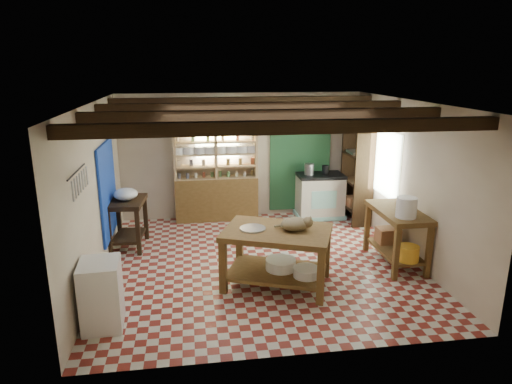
{
  "coord_description": "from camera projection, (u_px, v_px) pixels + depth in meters",
  "views": [
    {
      "loc": [
        -1.09,
        -6.82,
        3.15
      ],
      "look_at": [
        -0.02,
        0.3,
        1.13
      ],
      "focal_mm": 32.0,
      "sensor_mm": 36.0,
      "label": 1
    }
  ],
  "objects": [
    {
      "name": "cat",
      "position": [
        295.0,
        224.0,
        6.51
      ],
      "size": [
        0.47,
        0.4,
        0.19
      ],
      "primitive_type": "ellipsoid",
      "rotation": [
        0.0,
        0.0,
        -0.21
      ],
      "color": "#998359",
      "rests_on": "work_table"
    },
    {
      "name": "white_cabinet",
      "position": [
        101.0,
        294.0,
        5.59
      ],
      "size": [
        0.5,
        0.59,
        0.85
      ],
      "primitive_type": "cube",
      "rotation": [
        0.0,
        0.0,
        0.06
      ],
      "color": "white",
      "rests_on": "floor"
    },
    {
      "name": "right_counter",
      "position": [
        396.0,
        237.0,
        7.38
      ],
      "size": [
        0.65,
        1.28,
        0.91
      ],
      "primitive_type": "cube",
      "rotation": [
        0.0,
        0.0,
        -0.01
      ],
      "color": "brown",
      "rests_on": "floor"
    },
    {
      "name": "kettle_right",
      "position": [
        325.0,
        170.0,
        9.51
      ],
      "size": [
        0.15,
        0.15,
        0.18
      ],
      "primitive_type": "cylinder",
      "rotation": [
        0.0,
        0.0,
        -0.01
      ],
      "color": "black",
      "rests_on": "stove"
    },
    {
      "name": "stove",
      "position": [
        320.0,
        196.0,
        9.65
      ],
      "size": [
        0.97,
        0.66,
        0.94
      ],
      "primitive_type": "cube",
      "rotation": [
        0.0,
        0.0,
        -0.01
      ],
      "color": "beige",
      "rests_on": "floor"
    },
    {
      "name": "shelving_unit",
      "position": [
        216.0,
        168.0,
        9.32
      ],
      "size": [
        1.7,
        0.34,
        2.2
      ],
      "primitive_type": "cube",
      "color": "tan",
      "rests_on": "floor"
    },
    {
      "name": "tall_rack",
      "position": [
        357.0,
        174.0,
        9.27
      ],
      "size": [
        0.4,
        0.86,
        2.0
      ],
      "primitive_type": "cube",
      "color": "black",
      "rests_on": "floor"
    },
    {
      "name": "ceiling_beams",
      "position": [
        260.0,
        111.0,
        6.83
      ],
      "size": [
        5.0,
        3.8,
        0.15
      ],
      "primitive_type": "cube",
      "color": "black",
      "rests_on": "ceiling"
    },
    {
      "name": "white_bucket",
      "position": [
        406.0,
        207.0,
        6.87
      ],
      "size": [
        0.31,
        0.31,
        0.31
      ],
      "primitive_type": "cylinder",
      "rotation": [
        0.0,
        0.0,
        -0.01
      ],
      "color": "white",
      "rests_on": "right_counter"
    },
    {
      "name": "prep_table",
      "position": [
        128.0,
        224.0,
        8.04
      ],
      "size": [
        0.67,
        0.92,
        0.88
      ],
      "primitive_type": "cube",
      "rotation": [
        0.0,
        0.0,
        -0.08
      ],
      "color": "black",
      "rests_on": "floor"
    },
    {
      "name": "enamel_bowl",
      "position": [
        126.0,
        194.0,
        7.89
      ],
      "size": [
        0.45,
        0.45,
        0.21
      ],
      "primitive_type": "ellipsoid",
      "rotation": [
        0.0,
        0.0,
        -0.08
      ],
      "color": "white",
      "rests_on": "prep_table"
    },
    {
      "name": "pot_rack",
      "position": [
        306.0,
        115.0,
        9.04
      ],
      "size": [
        0.86,
        0.12,
        0.36
      ],
      "primitive_type": "cube",
      "color": "black",
      "rests_on": "ceiling"
    },
    {
      "name": "floor",
      "position": [
        260.0,
        263.0,
        7.5
      ],
      "size": [
        5.0,
        5.0,
        0.02
      ],
      "primitive_type": "cube",
      "color": "maroon",
      "rests_on": "ground"
    },
    {
      "name": "wall_right",
      "position": [
        410.0,
        181.0,
        7.5
      ],
      "size": [
        0.04,
        5.0,
        2.6
      ],
      "primitive_type": "cube",
      "color": "beige",
      "rests_on": "floor"
    },
    {
      "name": "wall_left",
      "position": [
        95.0,
        193.0,
        6.79
      ],
      "size": [
        0.04,
        5.0,
        2.6
      ],
      "primitive_type": "cube",
      "color": "beige",
      "rests_on": "floor"
    },
    {
      "name": "wall_front",
      "position": [
        298.0,
        248.0,
        4.77
      ],
      "size": [
        5.0,
        0.04,
        2.6
      ],
      "primitive_type": "cube",
      "color": "beige",
      "rests_on": "floor"
    },
    {
      "name": "kettle_left",
      "position": [
        309.0,
        169.0,
        9.46
      ],
      "size": [
        0.2,
        0.2,
        0.23
      ],
      "primitive_type": "cylinder",
      "rotation": [
        0.0,
        0.0,
        -0.01
      ],
      "color": "#9A9BA1",
      "rests_on": "stove"
    },
    {
      "name": "blue_wall_patch",
      "position": [
        108.0,
        190.0,
        7.71
      ],
      "size": [
        0.04,
        1.4,
        1.6
      ],
      "primitive_type": "cube",
      "color": "#183FB6",
      "rests_on": "wall_left"
    },
    {
      "name": "basin_small",
      "position": [
        306.0,
        272.0,
        6.5
      ],
      "size": [
        0.49,
        0.49,
        0.13
      ],
      "primitive_type": "cylinder",
      "rotation": [
        0.0,
        0.0,
        -0.39
      ],
      "color": "white",
      "rests_on": "work_table"
    },
    {
      "name": "basin_large",
      "position": [
        281.0,
        264.0,
        6.73
      ],
      "size": [
        0.58,
        0.58,
        0.16
      ],
      "primitive_type": "cylinder",
      "rotation": [
        0.0,
        0.0,
        -0.39
      ],
      "color": "white",
      "rests_on": "work_table"
    },
    {
      "name": "window_back",
      "position": [
        217.0,
        138.0,
        9.33
      ],
      "size": [
        0.9,
        0.02,
        0.8
      ],
      "primitive_type": "cube",
      "color": "silver",
      "rests_on": "wall_back"
    },
    {
      "name": "wicker_basket",
      "position": [
        388.0,
        235.0,
        7.69
      ],
      "size": [
        0.37,
        0.29,
        0.26
      ],
      "primitive_type": "cube",
      "rotation": [
        0.0,
        0.0,
        -0.01
      ],
      "color": "#9D653F",
      "rests_on": "right_counter"
    },
    {
      "name": "work_table",
      "position": [
        277.0,
        257.0,
        6.66
      ],
      "size": [
        1.78,
        1.5,
        0.86
      ],
      "primitive_type": "cube",
      "rotation": [
        0.0,
        0.0,
        -0.39
      ],
      "color": "brown",
      "rests_on": "floor"
    },
    {
      "name": "ceiling",
      "position": [
        260.0,
        103.0,
        6.8
      ],
      "size": [
        5.0,
        5.0,
        0.02
      ],
      "primitive_type": "cube",
      "color": "#46464B",
      "rests_on": "wall_back"
    },
    {
      "name": "utensil_rail",
      "position": [
        77.0,
        181.0,
        5.53
      ],
      "size": [
        0.06,
        0.9,
        0.28
      ],
      "primitive_type": "cube",
      "color": "black",
      "rests_on": "wall_left"
    },
    {
      "name": "green_wall_patch",
      "position": [
        300.0,
        157.0,
        9.69
      ],
      "size": [
        1.3,
        0.04,
        2.3
      ],
      "primitive_type": "cube",
      "color": "#21532E",
      "rests_on": "wall_back"
    },
    {
      "name": "steel_tray",
      "position": [
        253.0,
        228.0,
        6.57
      ],
      "size": [
        0.49,
        0.49,
        0.02
      ],
      "primitive_type": "cylinder",
      "rotation": [
        0.0,
        0.0,
        -0.39
      ],
      "color": "#9A9BA1",
      "rests_on": "work_table"
    },
    {
      "name": "window_right",
      "position": [
        384.0,
        162.0,
        8.43
      ],
      "size": [
        0.02,
        1.3,
        1.2
      ],
      "primitive_type": "cube",
      "color": "silver",
      "rests_on": "wall_right"
    },
    {
      "name": "yellow_tub",
      "position": [
        408.0,
        253.0,
        6.98
      ],
      "size": [
        0.33,
        0.33,
        0.24
      ],
      "primitive_type": "cylinder",
      "rotation": [
        0.0,
        0.0,
        -0.01
      ],
      "color": "yellow",
      "rests_on": "right_counter"
    },
    {
      "name": "wall_back",
      "position": [
        242.0,
        156.0,
        9.53
      ],
      "size": [
        5.0,
        0.04,
        2.6
      ],
      "primitive_type": "cube",
      "color": "beige",
      "rests_on": "floor"
    }
  ]
}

